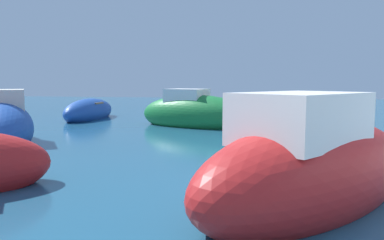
% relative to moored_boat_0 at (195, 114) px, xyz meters
% --- Properties ---
extents(moored_boat_0, '(5.88, 3.68, 2.10)m').
position_rel_moored_boat_0_xyz_m(moored_boat_0, '(0.00, 0.00, 0.00)').
color(moored_boat_0, '#197233').
rests_on(moored_boat_0, ground).
extents(moored_boat_1, '(4.31, 4.99, 2.16)m').
position_rel_moored_boat_0_xyz_m(moored_boat_1, '(-5.31, -5.91, 0.01)').
color(moored_boat_1, '#1E479E').
rests_on(moored_boat_1, ground).
extents(moored_boat_4, '(4.89, 5.50, 2.28)m').
position_rel_moored_boat_0_xyz_m(moored_boat_4, '(3.87, -10.24, 0.04)').
color(moored_boat_4, '#B21E1E').
rests_on(moored_boat_4, ground).
extents(moored_boat_5, '(1.78, 4.44, 1.40)m').
position_rel_moored_boat_0_xyz_m(moored_boat_5, '(6.07, -1.58, -0.17)').
color(moored_boat_5, '#B21E1E').
rests_on(moored_boat_5, ground).
extents(moored_boat_7, '(1.63, 4.84, 1.42)m').
position_rel_moored_boat_0_xyz_m(moored_boat_7, '(-6.21, 2.15, -0.17)').
color(moored_boat_7, '#1E479E').
rests_on(moored_boat_7, ground).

